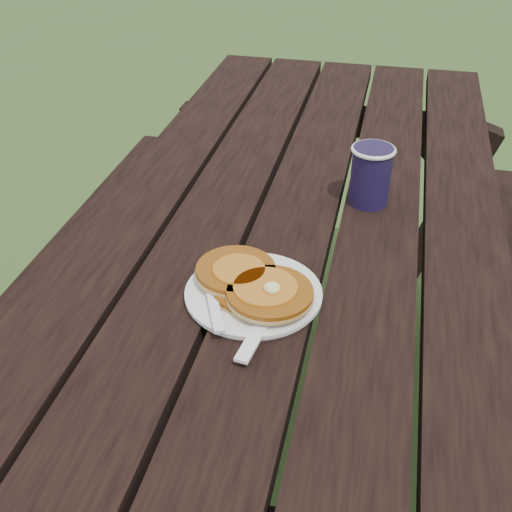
% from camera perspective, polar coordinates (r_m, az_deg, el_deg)
% --- Properties ---
extents(ground, '(60.00, 60.00, 0.00)m').
position_cam_1_polar(ground, '(1.71, 2.75, -18.26)').
color(ground, '#395122').
rests_on(ground, ground).
extents(picnic_table, '(1.36, 1.80, 0.75)m').
position_cam_1_polar(picnic_table, '(1.44, 3.15, -9.35)').
color(picnic_table, black).
rests_on(picnic_table, ground).
extents(plate, '(0.27, 0.27, 0.01)m').
position_cam_1_polar(plate, '(0.99, -0.22, -3.40)').
color(plate, white).
rests_on(plate, picnic_table).
extents(pancake_stack, '(0.19, 0.17, 0.04)m').
position_cam_1_polar(pancake_stack, '(0.98, -0.23, -2.51)').
color(pancake_stack, '#8C4B0F').
rests_on(pancake_stack, plate).
extents(knife, '(0.05, 0.18, 0.00)m').
position_cam_1_polar(knife, '(0.93, 0.71, -5.79)').
color(knife, white).
rests_on(knife, plate).
extents(fork, '(0.09, 0.16, 0.01)m').
position_cam_1_polar(fork, '(0.94, -3.72, -4.62)').
color(fork, white).
rests_on(fork, plate).
extents(coffee_cup, '(0.08, 0.08, 0.11)m').
position_cam_1_polar(coffee_cup, '(1.22, 10.19, 7.34)').
color(coffee_cup, black).
rests_on(coffee_cup, picnic_table).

